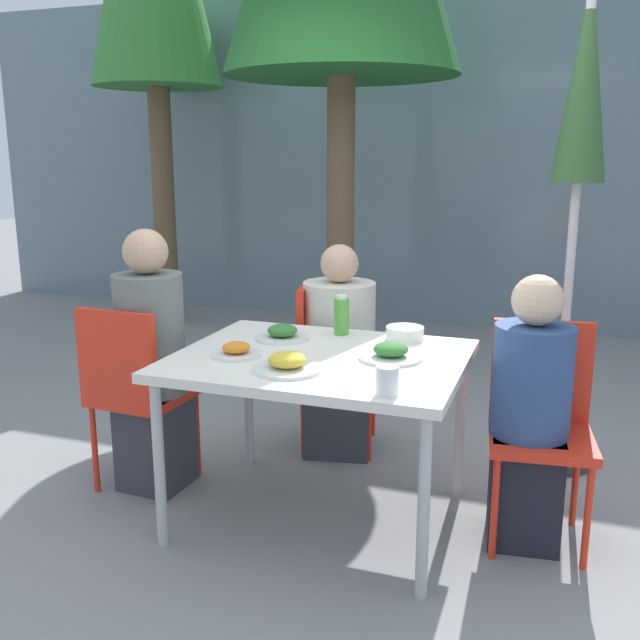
# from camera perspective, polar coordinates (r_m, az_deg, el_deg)

# --- Properties ---
(ground_plane) EXTENTS (24.00, 24.00, 0.00)m
(ground_plane) POSITION_cam_1_polar(r_m,az_deg,el_deg) (3.22, 0.00, -15.51)
(ground_plane) COLOR gray
(building_facade) EXTENTS (10.00, 0.20, 3.00)m
(building_facade) POSITION_cam_1_polar(r_m,az_deg,el_deg) (6.64, 11.59, 12.51)
(building_facade) COLOR slate
(building_facade) RESTS_ON ground
(dining_table) EXTENTS (1.18, 0.95, 0.73)m
(dining_table) POSITION_cam_1_polar(r_m,az_deg,el_deg) (2.96, 0.00, -3.95)
(dining_table) COLOR silver
(dining_table) RESTS_ON ground
(chair_left) EXTENTS (0.42, 0.42, 0.88)m
(chair_left) POSITION_cam_1_polar(r_m,az_deg,el_deg) (3.37, -14.73, -4.97)
(chair_left) COLOR red
(chair_left) RESTS_ON ground
(person_left) EXTENTS (0.31, 0.31, 1.22)m
(person_left) POSITION_cam_1_polar(r_m,az_deg,el_deg) (3.38, -13.31, -3.71)
(person_left) COLOR #383842
(person_left) RESTS_ON ground
(chair_right) EXTENTS (0.45, 0.45, 0.88)m
(chair_right) POSITION_cam_1_polar(r_m,az_deg,el_deg) (3.04, 17.24, -7.14)
(chair_right) COLOR red
(chair_right) RESTS_ON ground
(person_right) EXTENTS (0.31, 0.31, 1.10)m
(person_right) POSITION_cam_1_polar(r_m,az_deg,el_deg) (2.96, 16.39, -7.62)
(person_right) COLOR black
(person_right) RESTS_ON ground
(chair_far) EXTENTS (0.47, 0.47, 0.88)m
(chair_far) POSITION_cam_1_polar(r_m,az_deg,el_deg) (3.76, 0.39, -2.60)
(chair_far) COLOR red
(chair_far) RESTS_ON ground
(person_far) EXTENTS (0.40, 0.40, 1.10)m
(person_far) POSITION_cam_1_polar(r_m,az_deg,el_deg) (3.71, 1.52, -3.05)
(person_far) COLOR #383842
(person_far) RESTS_ON ground
(closed_umbrella) EXTENTS (0.36, 0.36, 2.33)m
(closed_umbrella) POSITION_cam_1_polar(r_m,az_deg,el_deg) (3.61, 20.15, 14.04)
(closed_umbrella) COLOR #333333
(closed_umbrella) RESTS_ON ground
(plate_0) EXTENTS (0.26, 0.26, 0.07)m
(plate_0) POSITION_cam_1_polar(r_m,az_deg,el_deg) (2.90, 5.68, -2.63)
(plate_0) COLOR white
(plate_0) RESTS_ON dining_table
(plate_1) EXTENTS (0.25, 0.25, 0.07)m
(plate_1) POSITION_cam_1_polar(r_m,az_deg,el_deg) (3.19, -3.02, -1.10)
(plate_1) COLOR white
(plate_1) RESTS_ON dining_table
(plate_2) EXTENTS (0.27, 0.27, 0.07)m
(plate_2) POSITION_cam_1_polar(r_m,az_deg,el_deg) (2.73, -2.65, -3.51)
(plate_2) COLOR white
(plate_2) RESTS_ON dining_table
(plate_3) EXTENTS (0.21, 0.21, 0.06)m
(plate_3) POSITION_cam_1_polar(r_m,az_deg,el_deg) (2.95, -6.72, -2.47)
(plate_3) COLOR white
(plate_3) RESTS_ON dining_table
(bottle) EXTENTS (0.07, 0.07, 0.18)m
(bottle) POSITION_cam_1_polar(r_m,az_deg,el_deg) (3.26, 1.72, 0.35)
(bottle) COLOR #51A338
(bottle) RESTS_ON dining_table
(drinking_cup) EXTENTS (0.08, 0.08, 0.10)m
(drinking_cup) POSITION_cam_1_polar(r_m,az_deg,el_deg) (2.46, 5.40, -4.86)
(drinking_cup) COLOR white
(drinking_cup) RESTS_ON dining_table
(salad_bowl) EXTENTS (0.17, 0.17, 0.06)m
(salad_bowl) POSITION_cam_1_polar(r_m,az_deg,el_deg) (3.20, 6.80, -1.05)
(salad_bowl) COLOR white
(salad_bowl) RESTS_ON dining_table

